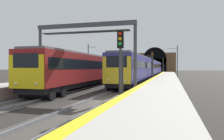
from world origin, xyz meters
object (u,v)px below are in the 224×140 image
at_px(train_adjacent_platform, 108,68).
at_px(railway_signal_far, 163,64).
at_px(overhead_signal_gantry, 85,40).
at_px(catenary_mast_far, 177,61).
at_px(catenary_mast_near, 88,61).
at_px(railway_signal_mid, 152,64).
at_px(railway_signal_near, 121,61).
at_px(train_main_approaching, 148,68).

xyz_separation_m(train_adjacent_platform, railway_signal_far, (47.11, -6.95, 1.22)).
xyz_separation_m(overhead_signal_gantry, catenary_mast_far, (33.67, -8.61, -1.11)).
xyz_separation_m(catenary_mast_near, catenary_mast_far, (11.11, -17.24, 0.18)).
height_order(train_adjacent_platform, railway_signal_mid, railway_signal_mid).
xyz_separation_m(train_adjacent_platform, catenary_mast_far, (18.22, -11.11, 1.53)).
bearing_deg(railway_signal_near, railway_signal_far, -180.00).
bearing_deg(railway_signal_far, overhead_signal_gantry, -4.08).
bearing_deg(train_adjacent_platform, railway_signal_far, 170.38).
height_order(train_main_approaching, train_adjacent_platform, train_main_approaching).
distance_m(railway_signal_near, railway_signal_far, 67.72).
distance_m(railway_signal_mid, catenary_mast_near, 14.33).
relative_size(train_adjacent_platform, railway_signal_near, 8.83).
bearing_deg(train_main_approaching, catenary_mast_far, 124.18).
bearing_deg(railway_signal_mid, overhead_signal_gantry, -14.90).
relative_size(railway_signal_far, catenary_mast_far, 0.79).
relative_size(train_adjacent_platform, overhead_signal_gantry, 4.44).
bearing_deg(overhead_signal_gantry, train_main_approaching, -4.82).
xyz_separation_m(railway_signal_near, catenary_mast_far, (38.82, -4.15, 0.95)).
distance_m(train_main_approaching, railway_signal_near, 34.77).
bearing_deg(catenary_mast_near, train_main_approaching, -57.81).
bearing_deg(catenary_mast_near, railway_signal_mid, -113.91).
height_order(overhead_signal_gantry, catenary_mast_near, catenary_mast_near).
xyz_separation_m(railway_signal_far, catenary_mast_near, (-40.00, 13.08, 0.14)).
height_order(railway_signal_mid, catenary_mast_near, catenary_mast_near).
bearing_deg(train_adjacent_platform, overhead_signal_gantry, 7.94).
relative_size(train_main_approaching, railway_signal_near, 11.87).
relative_size(catenary_mast_near, catenary_mast_far, 0.96).
height_order(railway_signal_far, overhead_signal_gantry, overhead_signal_gantry).
bearing_deg(train_main_approaching, catenary_mast_near, -57.55).
relative_size(railway_signal_near, catenary_mast_near, 0.66).
distance_m(railway_signal_mid, railway_signal_far, 45.81).
xyz_separation_m(train_adjacent_platform, overhead_signal_gantry, (-15.45, -2.49, 2.64)).
relative_size(train_main_approaching, catenary_mast_near, 7.84).
height_order(train_main_approaching, railway_signal_mid, train_main_approaching).
relative_size(train_adjacent_platform, railway_signal_mid, 8.30).
bearing_deg(railway_signal_mid, train_main_approaching, -171.28).
xyz_separation_m(train_adjacent_platform, catenary_mast_near, (7.10, 6.13, 1.35)).
relative_size(train_adjacent_platform, catenary_mast_near, 5.84).
bearing_deg(railway_signal_mid, catenary_mast_far, 166.20).
bearing_deg(railway_signal_near, overhead_signal_gantry, -139.14).
relative_size(train_main_approaching, railway_signal_far, 9.52).
xyz_separation_m(railway_signal_mid, catenary_mast_far, (16.91, -4.15, 0.88)).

